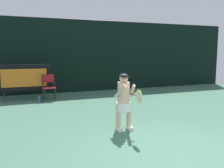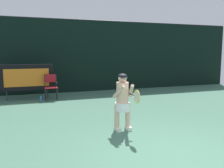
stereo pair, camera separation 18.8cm
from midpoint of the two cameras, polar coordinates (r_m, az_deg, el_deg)
ground at (r=4.79m, az=18.12°, el=-17.68°), size 18.00×22.00×0.03m
backdrop_screen at (r=12.39m, az=-6.89°, el=6.55°), size 18.00×0.12×3.66m
scoreboard at (r=10.78m, az=-19.10°, el=1.47°), size 2.20×0.21×1.50m
umpire_chair at (r=10.44m, az=-13.81°, el=-0.33°), size 0.52×0.44×1.08m
water_bottle at (r=10.22m, az=-16.01°, el=-3.40°), size 0.07×0.07×0.27m
tennis_player at (r=6.17m, az=3.41°, el=-3.74°), size 0.53×0.59×1.47m
tennis_racket at (r=5.59m, az=6.79°, el=-2.95°), size 0.03×0.60×0.31m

